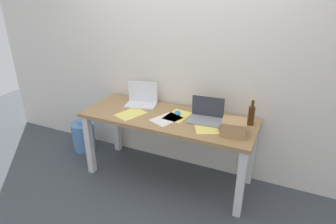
{
  "coord_description": "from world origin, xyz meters",
  "views": [
    {
      "loc": [
        1.13,
        -2.49,
        2.03
      ],
      "look_at": [
        0.0,
        0.0,
        0.8
      ],
      "focal_mm": 31.25,
      "sensor_mm": 36.0,
      "label": 1
    }
  ],
  "objects_px": {
    "laptop_left": "(142,100)",
    "cardboard_box": "(234,127)",
    "desk": "(168,125)",
    "computer_mouse": "(178,113)",
    "laptop_right": "(206,116)",
    "beer_bottle": "(251,115)",
    "water_cooler_jug": "(84,136)"
  },
  "relations": [
    {
      "from": "water_cooler_jug",
      "to": "computer_mouse",
      "type": "bearing_deg",
      "value": -0.23
    },
    {
      "from": "desk",
      "to": "computer_mouse",
      "type": "relative_size",
      "value": 18.01
    },
    {
      "from": "computer_mouse",
      "to": "beer_bottle",
      "type": "bearing_deg",
      "value": -20.92
    },
    {
      "from": "computer_mouse",
      "to": "water_cooler_jug",
      "type": "relative_size",
      "value": 0.24
    },
    {
      "from": "laptop_right",
      "to": "cardboard_box",
      "type": "distance_m",
      "value": 0.36
    },
    {
      "from": "beer_bottle",
      "to": "cardboard_box",
      "type": "bearing_deg",
      "value": -111.89
    },
    {
      "from": "laptop_left",
      "to": "cardboard_box",
      "type": "relative_size",
      "value": 1.72
    },
    {
      "from": "computer_mouse",
      "to": "laptop_left",
      "type": "bearing_deg",
      "value": 143.13
    },
    {
      "from": "beer_bottle",
      "to": "laptop_right",
      "type": "bearing_deg",
      "value": -168.07
    },
    {
      "from": "laptop_right",
      "to": "computer_mouse",
      "type": "xyz_separation_m",
      "value": [
        -0.31,
        0.01,
        -0.03
      ]
    },
    {
      "from": "computer_mouse",
      "to": "cardboard_box",
      "type": "height_order",
      "value": "cardboard_box"
    },
    {
      "from": "desk",
      "to": "beer_bottle",
      "type": "relative_size",
      "value": 6.81
    },
    {
      "from": "desk",
      "to": "cardboard_box",
      "type": "height_order",
      "value": "cardboard_box"
    },
    {
      "from": "laptop_right",
      "to": "computer_mouse",
      "type": "relative_size",
      "value": 3.44
    },
    {
      "from": "desk",
      "to": "beer_bottle",
      "type": "bearing_deg",
      "value": 11.55
    },
    {
      "from": "laptop_left",
      "to": "water_cooler_jug",
      "type": "bearing_deg",
      "value": -174.84
    },
    {
      "from": "cardboard_box",
      "to": "water_cooler_jug",
      "type": "bearing_deg",
      "value": 174.41
    },
    {
      "from": "laptop_right",
      "to": "beer_bottle",
      "type": "distance_m",
      "value": 0.43
    },
    {
      "from": "computer_mouse",
      "to": "laptop_right",
      "type": "bearing_deg",
      "value": -28.88
    },
    {
      "from": "laptop_right",
      "to": "cardboard_box",
      "type": "bearing_deg",
      "value": -29.01
    },
    {
      "from": "laptop_right",
      "to": "beer_bottle",
      "type": "bearing_deg",
      "value": 11.93
    },
    {
      "from": "desk",
      "to": "water_cooler_jug",
      "type": "relative_size",
      "value": 4.3
    },
    {
      "from": "desk",
      "to": "computer_mouse",
      "type": "bearing_deg",
      "value": 50.32
    },
    {
      "from": "laptop_right",
      "to": "desk",
      "type": "bearing_deg",
      "value": -168.86
    },
    {
      "from": "laptop_left",
      "to": "beer_bottle",
      "type": "height_order",
      "value": "beer_bottle"
    },
    {
      "from": "laptop_left",
      "to": "computer_mouse",
      "type": "height_order",
      "value": "laptop_left"
    },
    {
      "from": "desk",
      "to": "cardboard_box",
      "type": "relative_size",
      "value": 8.35
    },
    {
      "from": "laptop_left",
      "to": "cardboard_box",
      "type": "distance_m",
      "value": 1.13
    },
    {
      "from": "cardboard_box",
      "to": "laptop_left",
      "type": "bearing_deg",
      "value": 166.4
    },
    {
      "from": "desk",
      "to": "computer_mouse",
      "type": "distance_m",
      "value": 0.16
    },
    {
      "from": "laptop_left",
      "to": "beer_bottle",
      "type": "relative_size",
      "value": 1.4
    },
    {
      "from": "cardboard_box",
      "to": "computer_mouse",
      "type": "bearing_deg",
      "value": 163.6
    }
  ]
}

